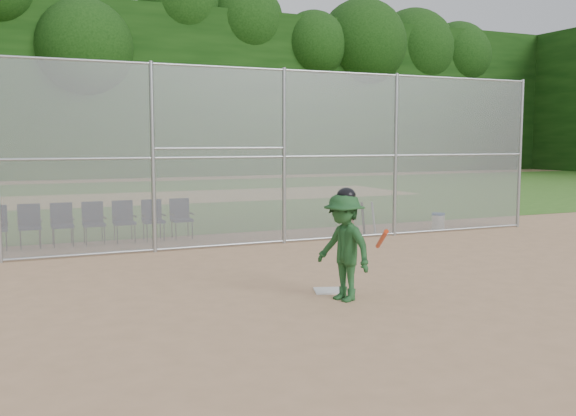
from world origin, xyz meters
name	(u,v)px	position (x,y,z in m)	size (l,w,h in m)	color
ground	(353,294)	(0.00, 0.00, 0.00)	(100.00, 100.00, 0.00)	tan
grass_strip	(136,198)	(0.00, 18.00, 0.01)	(100.00, 100.00, 0.00)	#37691F
dirt_patch_far	(136,198)	(0.00, 18.00, 0.01)	(24.00, 24.00, 0.00)	tan
backstop_fence	(243,154)	(0.00, 5.00, 2.07)	(16.09, 0.09, 4.00)	gray
treeline	(124,67)	(0.00, 20.00, 5.50)	(81.00, 60.00, 11.00)	black
home_plate	(329,291)	(-0.25, 0.32, 0.01)	(0.45, 0.45, 0.02)	silver
batter_at_plate	(344,246)	(-0.31, -0.26, 0.81)	(1.01, 1.36, 1.68)	#1E4C24
water_cooler	(438,221)	(5.64, 5.40, 0.23)	(0.35, 0.35, 0.45)	white
spare_bats	(363,219)	(3.23, 5.22, 0.42)	(0.66, 0.26, 0.85)	#D84C14
chair_1	(30,226)	(-4.41, 6.63, 0.48)	(0.54, 0.52, 0.96)	#0D1832
chair_2	(62,225)	(-3.72, 6.63, 0.48)	(0.54, 0.52, 0.96)	#0D1832
chair_3	(94,223)	(-3.04, 6.63, 0.48)	(0.54, 0.52, 0.96)	#0D1832
chair_4	(124,222)	(-2.36, 6.63, 0.48)	(0.54, 0.52, 0.96)	#0D1832
chair_5	(154,220)	(-1.67, 6.63, 0.48)	(0.54, 0.52, 0.96)	#0D1832
chair_6	(182,219)	(-0.99, 6.63, 0.48)	(0.54, 0.52, 0.96)	#0D1832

